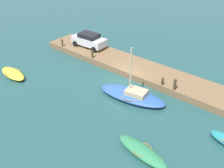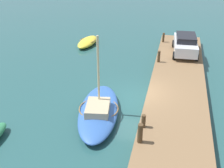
# 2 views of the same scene
# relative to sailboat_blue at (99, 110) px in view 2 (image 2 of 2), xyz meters

# --- Properties ---
(ground_plane) EXTENTS (84.00, 84.00, 0.00)m
(ground_plane) POSITION_rel_sailboat_blue_xyz_m (2.42, -1.91, -0.39)
(ground_plane) COLOR #234C4C
(dock_platform) EXTENTS (24.19, 3.69, 0.64)m
(dock_platform) POSITION_rel_sailboat_blue_xyz_m (2.42, -4.37, -0.07)
(dock_platform) COLOR brown
(dock_platform) RESTS_ON ground_plane
(sailboat_blue) EXTENTS (6.36, 3.24, 4.82)m
(sailboat_blue) POSITION_rel_sailboat_blue_xyz_m (0.00, 0.00, 0.00)
(sailboat_blue) COLOR #2D569E
(sailboat_blue) RESTS_ON ground_plane
(rowboat_yellow) EXTENTS (3.73, 1.68, 0.61)m
(rowboat_yellow) POSITION_rel_sailboat_blue_xyz_m (11.53, 4.48, -0.08)
(rowboat_yellow) COLOR gold
(rowboat_yellow) RESTS_ON ground_plane
(mooring_post_west) EXTENTS (0.25, 0.25, 1.02)m
(mooring_post_west) POSITION_rel_sailboat_blue_xyz_m (-2.51, -2.78, 0.76)
(mooring_post_west) COLOR #47331E
(mooring_post_west) RESTS_ON dock_platform
(mooring_post_mid_west) EXTENTS (0.22, 0.22, 0.73)m
(mooring_post_mid_west) POSITION_rel_sailboat_blue_xyz_m (-1.29, -2.78, 0.61)
(mooring_post_mid_west) COLOR #47331E
(mooring_post_mid_west) RESTS_ON dock_platform
(mooring_post_mid_east) EXTENTS (0.21, 0.21, 0.91)m
(mooring_post_mid_east) POSITION_rel_sailboat_blue_xyz_m (7.41, -2.78, 0.70)
(mooring_post_mid_east) COLOR #47331E
(mooring_post_mid_east) RESTS_ON dock_platform
(mooring_post_east) EXTENTS (0.20, 0.20, 0.88)m
(mooring_post_east) POSITION_rel_sailboat_blue_xyz_m (12.29, -2.78, 0.68)
(mooring_post_east) COLOR #47331E
(mooring_post_east) RESTS_ON dock_platform
(parked_car) EXTENTS (4.22, 2.20, 1.62)m
(parked_car) POSITION_rel_sailboat_blue_xyz_m (9.77, -4.74, 1.10)
(parked_car) COLOR silver
(parked_car) RESTS_ON dock_platform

